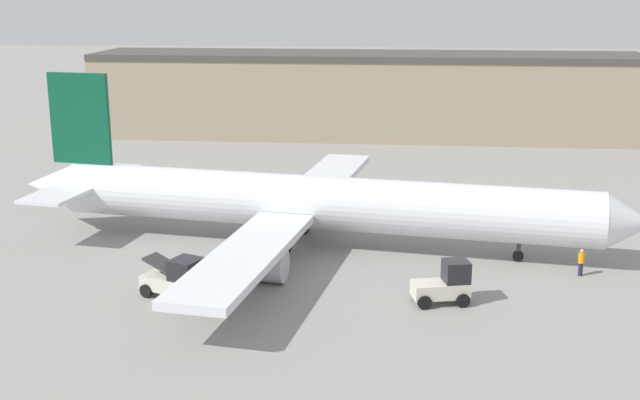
# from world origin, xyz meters

# --- Properties ---
(ground_plane) EXTENTS (400.00, 400.00, 0.00)m
(ground_plane) POSITION_xyz_m (0.00, 0.00, 0.00)
(ground_plane) COLOR gray
(terminal_building) EXTENTS (65.11, 12.16, 9.94)m
(terminal_building) POSITION_xyz_m (1.19, 44.09, 4.98)
(terminal_building) COLOR gray
(terminal_building) RESTS_ON ground_plane
(airplane) EXTENTS (44.16, 37.06, 11.51)m
(airplane) POSITION_xyz_m (-1.04, 0.15, 3.05)
(airplane) COLOR silver
(airplane) RESTS_ON ground_plane
(ground_crew_worker) EXTENTS (0.38, 0.38, 1.72)m
(ground_crew_worker) POSITION_xyz_m (16.70, -4.30, 0.92)
(ground_crew_worker) COLOR #1E2338
(ground_crew_worker) RESTS_ON ground_plane
(baggage_tug) EXTENTS (3.42, 2.46, 2.49)m
(baggage_tug) POSITION_xyz_m (8.10, -9.67, 1.13)
(baggage_tug) COLOR beige
(baggage_tug) RESTS_ON ground_plane
(belt_loader_truck) EXTENTS (3.96, 3.22, 2.40)m
(belt_loader_truck) POSITION_xyz_m (-7.25, -10.27, 1.14)
(belt_loader_truck) COLOR beige
(belt_loader_truck) RESTS_ON ground_plane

